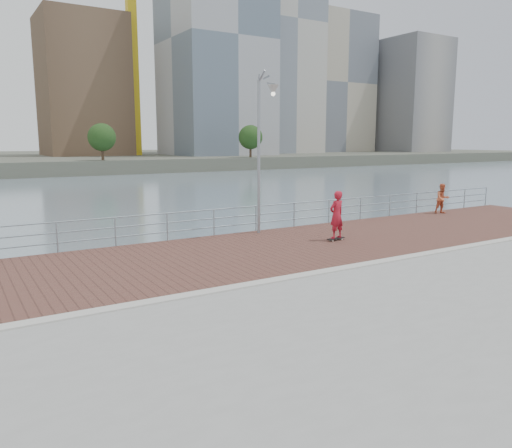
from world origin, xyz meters
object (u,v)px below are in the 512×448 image
street_lamp (265,125)px  bystander (442,199)px  guardrail (191,221)px  skateboarder (337,215)px

street_lamp → bystander: 12.05m
guardrail → bystander: bystander is taller
guardrail → street_lamp: size_ratio=6.11×
street_lamp → guardrail: bearing=161.6°
skateboarder → bystander: size_ratio=1.17×
street_lamp → skateboarder: (1.73, -2.53, -3.50)m
guardrail → skateboarder: size_ratio=20.79×
guardrail → skateboarder: (4.64, -3.50, 0.35)m
street_lamp → bystander: street_lamp is taller
street_lamp → bystander: (11.46, 0.12, -3.71)m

